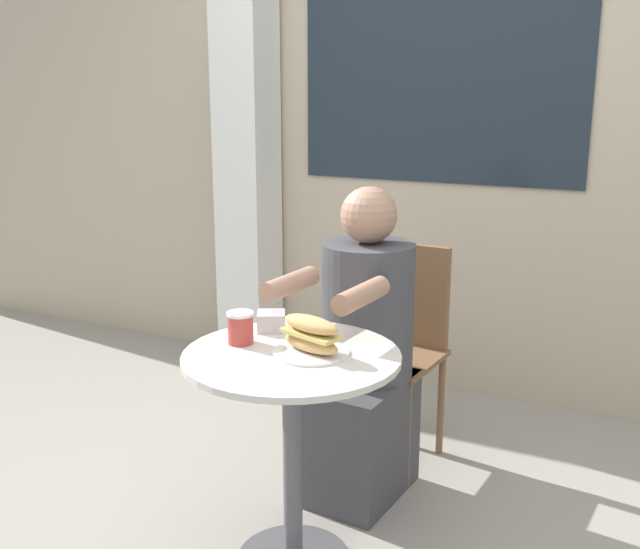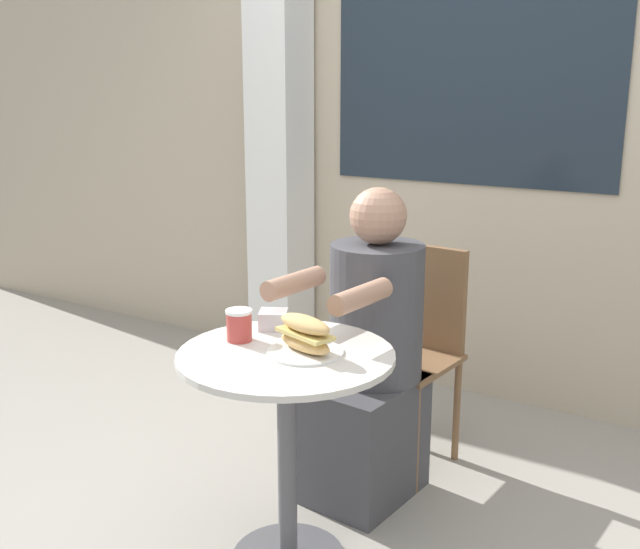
% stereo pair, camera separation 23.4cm
% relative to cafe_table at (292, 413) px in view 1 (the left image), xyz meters
% --- Properties ---
extents(storefront_wall, '(8.00, 0.09, 2.80)m').
position_rel_cafe_table_xyz_m(storefront_wall, '(-0.00, 1.65, 0.89)').
color(storefront_wall, '#B7A88E').
rests_on(storefront_wall, ground_plane).
extents(lattice_pillar, '(0.26, 0.26, 2.40)m').
position_rel_cafe_table_xyz_m(lattice_pillar, '(-1.05, 1.46, 0.69)').
color(lattice_pillar, silver).
rests_on(lattice_pillar, ground_plane).
extents(cafe_table, '(0.66, 0.66, 0.71)m').
position_rel_cafe_table_xyz_m(cafe_table, '(0.00, 0.00, 0.00)').
color(cafe_table, beige).
rests_on(cafe_table, ground_plane).
extents(diner_chair, '(0.41, 0.41, 0.87)m').
position_rel_cafe_table_xyz_m(diner_chair, '(0.02, 0.86, 0.01)').
color(diner_chair, brown).
rests_on(diner_chair, ground_plane).
extents(seated_diner, '(0.37, 0.62, 1.14)m').
position_rel_cafe_table_xyz_m(seated_diner, '(0.01, 0.51, -0.02)').
color(seated_diner, '#424247').
rests_on(seated_diner, ground_plane).
extents(sandwich_on_plate, '(0.23, 0.23, 0.12)m').
position_rel_cafe_table_xyz_m(sandwich_on_plate, '(0.05, 0.02, 0.24)').
color(sandwich_on_plate, white).
rests_on(sandwich_on_plate, cafe_table).
extents(drink_cup, '(0.08, 0.08, 0.10)m').
position_rel_cafe_table_xyz_m(drink_cup, '(-0.18, 0.01, 0.24)').
color(drink_cup, '#B73D38').
rests_on(drink_cup, cafe_table).
extents(napkin_box, '(0.12, 0.12, 0.06)m').
position_rel_cafe_table_xyz_m(napkin_box, '(-0.17, 0.17, 0.22)').
color(napkin_box, silver).
rests_on(napkin_box, cafe_table).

